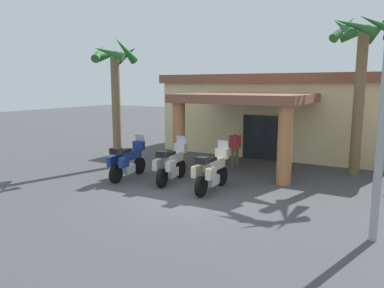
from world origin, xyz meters
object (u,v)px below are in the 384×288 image
motel_building (278,113)px  pedestrian (235,146)px  motorcycle_blue (128,160)px  motorcycle_cream (212,170)px  motorcycle_silver (171,164)px  palm_tree_near_portico (362,57)px  palm_tree_roadside (115,79)px

motel_building → pedestrian: bearing=-94.9°
motorcycle_blue → motorcycle_cream: (3.53, 0.07, 0.00)m
motorcycle_silver → palm_tree_near_portico: bearing=-58.9°
palm_tree_roadside → motorcycle_blue: bearing=-39.5°
motel_building → palm_tree_roadside: bearing=-124.4°
motorcycle_blue → palm_tree_near_portico: size_ratio=0.35×
motorcycle_blue → motorcycle_cream: same height
palm_tree_roadside → palm_tree_near_portico: size_ratio=0.86×
motorcycle_blue → motorcycle_silver: bearing=-83.9°
motorcycle_blue → motorcycle_cream: bearing=-93.1°
motel_building → motorcycle_blue: bearing=-110.3°
motorcycle_silver → pedestrian: size_ratio=1.36×
motel_building → motorcycle_blue: motel_building is taller
palm_tree_roadside → palm_tree_near_portico: 9.79m
motorcycle_silver → palm_tree_near_portico: (5.69, 4.39, 3.87)m
motel_building → motorcycle_cream: motel_building is taller
motorcycle_blue → motorcycle_silver: same height
pedestrian → palm_tree_roadside: palm_tree_roadside is taller
pedestrian → palm_tree_roadside: bearing=-96.6°
motel_building → pedestrian: 4.91m
motorcycle_blue → pedestrian: pedestrian is taller
palm_tree_roadside → pedestrian: bearing=27.6°
palm_tree_roadside → palm_tree_near_portico: bearing=19.7°
motorcycle_silver → palm_tree_near_portico: 8.17m
motorcycle_cream → palm_tree_near_portico: bearing=-40.0°
palm_tree_roadside → palm_tree_near_portico: (9.19, 3.30, 0.82)m
motel_building → palm_tree_near_portico: 6.21m
motel_building → pedestrian: size_ratio=7.12×
motel_building → motorcycle_blue: 9.24m
motorcycle_silver → motorcycle_cream: bearing=-104.7°
motorcycle_cream → palm_tree_roadside: palm_tree_roadside is taller
motorcycle_cream → motorcycle_silver: bearing=82.1°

